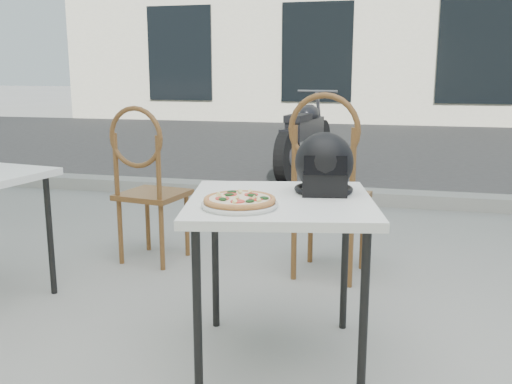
% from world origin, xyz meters
% --- Properties ---
extents(ground, '(80.00, 80.00, 0.00)m').
position_xyz_m(ground, '(0.00, 0.00, 0.00)').
color(ground, '#A09E98').
rests_on(ground, ground).
extents(street_asphalt, '(30.00, 8.00, 0.00)m').
position_xyz_m(street_asphalt, '(0.00, 7.00, 0.00)').
color(street_asphalt, black).
rests_on(street_asphalt, ground).
extents(curb, '(30.00, 0.25, 0.12)m').
position_xyz_m(curb, '(0.00, 3.00, 0.06)').
color(curb, '#A09D96').
rests_on(curb, ground).
extents(cafe_table_main, '(0.86, 0.86, 0.69)m').
position_xyz_m(cafe_table_main, '(-0.28, -0.01, 0.63)').
color(cafe_table_main, white).
rests_on(cafe_table_main, ground).
extents(plate, '(0.37, 0.37, 0.02)m').
position_xyz_m(plate, '(-0.39, -0.19, 0.70)').
color(plate, silver).
rests_on(plate, cafe_table_main).
extents(pizza, '(0.35, 0.35, 0.03)m').
position_xyz_m(pizza, '(-0.39, -0.19, 0.72)').
color(pizza, '#CE894B').
rests_on(pizza, plate).
extents(helmet, '(0.28, 0.29, 0.25)m').
position_xyz_m(helmet, '(-0.13, 0.15, 0.80)').
color(helmet, black).
rests_on(helmet, cafe_table_main).
extents(cafe_chair_main, '(0.47, 0.47, 1.07)m').
position_xyz_m(cafe_chair_main, '(-0.21, 0.98, 0.60)').
color(cafe_chair_main, brown).
rests_on(cafe_chair_main, ground).
extents(cafe_chair_side, '(0.43, 0.43, 0.99)m').
position_xyz_m(cafe_chair_side, '(-1.32, 0.99, 0.55)').
color(cafe_chair_side, brown).
rests_on(cafe_chair_side, ground).
extents(motorcycle, '(0.50, 1.92, 0.96)m').
position_xyz_m(motorcycle, '(-0.89, 4.44, 0.42)').
color(motorcycle, black).
rests_on(motorcycle, street_asphalt).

